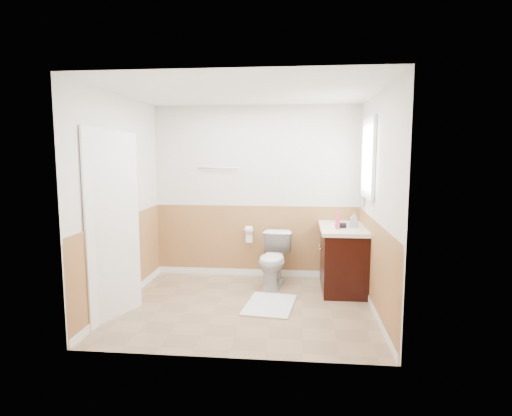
# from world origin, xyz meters

# --- Properties ---
(floor) EXTENTS (3.00, 3.00, 0.00)m
(floor) POSITION_xyz_m (0.00, 0.00, 0.00)
(floor) COLOR #8C7051
(floor) RESTS_ON ground
(ceiling) EXTENTS (3.00, 3.00, 0.00)m
(ceiling) POSITION_xyz_m (0.00, 0.00, 2.50)
(ceiling) COLOR white
(ceiling) RESTS_ON floor
(wall_back) EXTENTS (3.00, 0.00, 3.00)m
(wall_back) POSITION_xyz_m (0.00, 1.30, 1.25)
(wall_back) COLOR silver
(wall_back) RESTS_ON floor
(wall_front) EXTENTS (3.00, 0.00, 3.00)m
(wall_front) POSITION_xyz_m (0.00, -1.30, 1.25)
(wall_front) COLOR silver
(wall_front) RESTS_ON floor
(wall_left) EXTENTS (0.00, 3.00, 3.00)m
(wall_left) POSITION_xyz_m (-1.50, 0.00, 1.25)
(wall_left) COLOR silver
(wall_left) RESTS_ON floor
(wall_right) EXTENTS (0.00, 3.00, 3.00)m
(wall_right) POSITION_xyz_m (1.50, 0.00, 1.25)
(wall_right) COLOR silver
(wall_right) RESTS_ON floor
(wainscot_back) EXTENTS (3.00, 0.00, 3.00)m
(wainscot_back) POSITION_xyz_m (0.00, 1.29, 0.50)
(wainscot_back) COLOR #AE7145
(wainscot_back) RESTS_ON floor
(wainscot_front) EXTENTS (3.00, 0.00, 3.00)m
(wainscot_front) POSITION_xyz_m (0.00, -1.29, 0.50)
(wainscot_front) COLOR #AE7145
(wainscot_front) RESTS_ON floor
(wainscot_left) EXTENTS (0.00, 2.60, 2.60)m
(wainscot_left) POSITION_xyz_m (-1.49, 0.00, 0.50)
(wainscot_left) COLOR #AE7145
(wainscot_left) RESTS_ON floor
(wainscot_right) EXTENTS (0.00, 2.60, 2.60)m
(wainscot_right) POSITION_xyz_m (1.49, 0.00, 0.50)
(wainscot_right) COLOR #AE7145
(wainscot_right) RESTS_ON floor
(toilet) EXTENTS (0.49, 0.75, 0.72)m
(toilet) POSITION_xyz_m (0.29, 0.84, 0.36)
(toilet) COLOR silver
(toilet) RESTS_ON floor
(bath_mat) EXTENTS (0.64, 0.86, 0.02)m
(bath_mat) POSITION_xyz_m (0.29, 0.04, 0.01)
(bath_mat) COLOR silver
(bath_mat) RESTS_ON floor
(vanity_cabinet) EXTENTS (0.55, 1.10, 0.80)m
(vanity_cabinet) POSITION_xyz_m (1.21, 0.83, 0.40)
(vanity_cabinet) COLOR black
(vanity_cabinet) RESTS_ON floor
(vanity_knob_left) EXTENTS (0.03, 0.03, 0.03)m
(vanity_knob_left) POSITION_xyz_m (0.91, 0.73, 0.55)
(vanity_knob_left) COLOR silver
(vanity_knob_left) RESTS_ON vanity_cabinet
(vanity_knob_right) EXTENTS (0.03, 0.03, 0.03)m
(vanity_knob_right) POSITION_xyz_m (0.91, 0.93, 0.55)
(vanity_knob_right) COLOR silver
(vanity_knob_right) RESTS_ON vanity_cabinet
(countertop) EXTENTS (0.60, 1.15, 0.05)m
(countertop) POSITION_xyz_m (1.20, 0.83, 0.83)
(countertop) COLOR white
(countertop) RESTS_ON vanity_cabinet
(sink_basin) EXTENTS (0.36, 0.36, 0.02)m
(sink_basin) POSITION_xyz_m (1.21, 0.98, 0.86)
(sink_basin) COLOR silver
(sink_basin) RESTS_ON countertop
(faucet) EXTENTS (0.02, 0.02, 0.14)m
(faucet) POSITION_xyz_m (1.39, 0.98, 0.92)
(faucet) COLOR silver
(faucet) RESTS_ON countertop
(lotion_bottle) EXTENTS (0.05, 0.05, 0.22)m
(lotion_bottle) POSITION_xyz_m (1.11, 0.56, 0.96)
(lotion_bottle) COLOR #DE395D
(lotion_bottle) RESTS_ON countertop
(soap_dispenser) EXTENTS (0.10, 0.10, 0.20)m
(soap_dispenser) POSITION_xyz_m (1.33, 0.73, 0.95)
(soap_dispenser) COLOR #919BA3
(soap_dispenser) RESTS_ON countertop
(hair_dryer_body) EXTENTS (0.14, 0.07, 0.07)m
(hair_dryer_body) POSITION_xyz_m (1.16, 0.67, 0.89)
(hair_dryer_body) COLOR black
(hair_dryer_body) RESTS_ON countertop
(hair_dryer_handle) EXTENTS (0.03, 0.03, 0.07)m
(hair_dryer_handle) POSITION_xyz_m (1.13, 0.77, 0.86)
(hair_dryer_handle) COLOR black
(hair_dryer_handle) RESTS_ON countertop
(mirror_panel) EXTENTS (0.02, 0.35, 0.90)m
(mirror_panel) POSITION_xyz_m (1.48, 1.10, 1.55)
(mirror_panel) COLOR silver
(mirror_panel) RESTS_ON wall_right
(window_frame) EXTENTS (0.04, 0.80, 1.00)m
(window_frame) POSITION_xyz_m (1.47, 0.59, 1.75)
(window_frame) COLOR white
(window_frame) RESTS_ON wall_right
(window_glass) EXTENTS (0.01, 0.70, 0.90)m
(window_glass) POSITION_xyz_m (1.49, 0.59, 1.75)
(window_glass) COLOR white
(window_glass) RESTS_ON wall_right
(door) EXTENTS (0.29, 0.78, 2.04)m
(door) POSITION_xyz_m (-1.40, -0.45, 1.02)
(door) COLOR white
(door) RESTS_ON wall_left
(door_frame) EXTENTS (0.02, 0.92, 2.10)m
(door_frame) POSITION_xyz_m (-1.48, -0.45, 1.03)
(door_frame) COLOR white
(door_frame) RESTS_ON wall_left
(door_knob) EXTENTS (0.06, 0.06, 0.06)m
(door_knob) POSITION_xyz_m (-1.34, -0.12, 0.95)
(door_knob) COLOR silver
(door_knob) RESTS_ON door
(towel_bar) EXTENTS (0.62, 0.02, 0.02)m
(towel_bar) POSITION_xyz_m (-0.55, 1.25, 1.60)
(towel_bar) COLOR silver
(towel_bar) RESTS_ON wall_back
(tp_holder_bar) EXTENTS (0.14, 0.02, 0.02)m
(tp_holder_bar) POSITION_xyz_m (-0.10, 1.23, 0.70)
(tp_holder_bar) COLOR silver
(tp_holder_bar) RESTS_ON wall_back
(tp_roll) EXTENTS (0.10, 0.11, 0.11)m
(tp_roll) POSITION_xyz_m (-0.10, 1.23, 0.70)
(tp_roll) COLOR white
(tp_roll) RESTS_ON tp_holder_bar
(tp_sheet) EXTENTS (0.10, 0.01, 0.16)m
(tp_sheet) POSITION_xyz_m (-0.10, 1.23, 0.59)
(tp_sheet) COLOR white
(tp_sheet) RESTS_ON tp_roll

